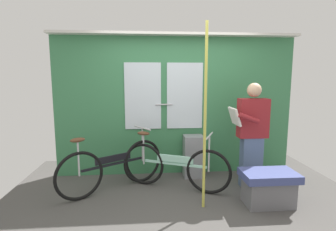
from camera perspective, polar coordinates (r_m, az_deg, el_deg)
ground_plane at (r=3.66m, az=3.79°, el=-19.09°), size 5.02×4.08×0.04m
train_door_wall at (r=4.49m, az=1.54°, el=2.82°), size 4.02×0.28×2.36m
bicycle_near_door at (r=3.99m, az=1.36°, el=-10.83°), size 1.54×0.78×0.86m
bicycle_leaning_behind at (r=4.02m, az=-11.79°, el=-10.70°), size 1.43×0.99×0.89m
passenger_reading_newspaper at (r=4.14m, az=17.57°, el=-3.66°), size 0.55×0.46×1.58m
trash_bin_by_wall at (r=4.49m, az=5.47°, el=-8.71°), size 0.32×0.28×0.70m
handrail_pole at (r=3.28m, az=7.99°, el=-0.59°), size 0.04×0.04×2.32m
bench_seat_corner at (r=3.80m, az=20.84°, el=-14.25°), size 0.70×0.44×0.45m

